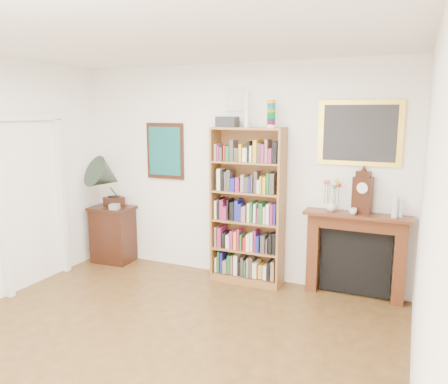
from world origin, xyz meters
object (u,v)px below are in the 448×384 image
bookshelf (247,198)px  side_cabinet (113,234)px  fireplace (356,248)px  bottle_left (395,207)px  bottle_right (400,208)px  mantel_clock (363,193)px  cd_stack (115,207)px  teacup (353,211)px  flower_vase (331,205)px  gramophone (107,179)px

bookshelf → side_cabinet: bookshelf is taller
fireplace → bottle_left: 0.69m
bottle_right → mantel_clock: bearing=178.1°
cd_stack → teacup: 3.25m
flower_vase → bottle_right: (0.76, 0.01, 0.03)m
side_cabinet → bottle_left: size_ratio=3.45×
bookshelf → bottle_right: 1.80m
side_cabinet → teacup: size_ratio=9.20×
fireplace → mantel_clock: size_ratio=2.47×
flower_vase → side_cabinet: bearing=-178.1°
mantel_clock → bottle_left: bearing=4.2°
bookshelf → teacup: bearing=-0.6°
mantel_clock → teacup: mantel_clock is taller
mantel_clock → flower_vase: (-0.34, -0.02, -0.17)m
fireplace → gramophone: 3.48m
fireplace → gramophone: size_ratio=1.60×
side_cabinet → bottle_right: (3.89, 0.11, 0.72)m
fireplace → bottle_left: bottle_left is taller
cd_stack → gramophone: bearing=171.3°
fireplace → bottle_left: bearing=-11.0°
teacup → bottle_right: bearing=7.4°
side_cabinet → fireplace: 3.44m
fireplace → teacup: (-0.04, -0.10, 0.47)m
gramophone → bottle_right: 3.87m
gramophone → teacup: gramophone is taller
side_cabinet → teacup: 3.45m
cd_stack → bottle_left: bottle_left is taller
side_cabinet → bottle_left: 3.90m
side_cabinet → fireplace: (3.43, 0.15, 0.18)m
gramophone → bottle_left: size_ratio=3.19×
flower_vase → cd_stack: bearing=-175.6°
bookshelf → cd_stack: bearing=-175.1°
mantel_clock → bookshelf: bearing=-163.3°
flower_vase → bottle_left: bearing=-3.1°
bottle_left → bookshelf: bearing=-179.6°
cd_stack → bottle_left: (3.69, 0.19, 0.28)m
bookshelf → fireplace: bearing=3.6°
cd_stack → mantel_clock: mantel_clock is taller
bookshelf → gramophone: (-2.06, -0.16, 0.14)m
bookshelf → fireplace: size_ratio=1.89×
gramophone → flower_vase: (3.11, 0.21, -0.16)m
fireplace → bottle_right: 0.70m
side_cabinet → flower_vase: flower_vase is taller
teacup → side_cabinet: bearing=-179.2°
flower_vase → bottle_right: bottle_right is taller
bookshelf → cd_stack: (-1.94, -0.18, -0.25)m
cd_stack → fireplace: bearing=4.7°
teacup → bottle_left: bearing=2.4°
bottle_left → bottle_right: 0.08m
mantel_clock → cd_stack: bearing=-162.0°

